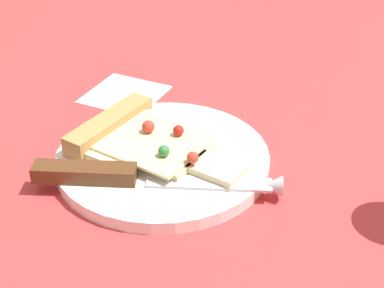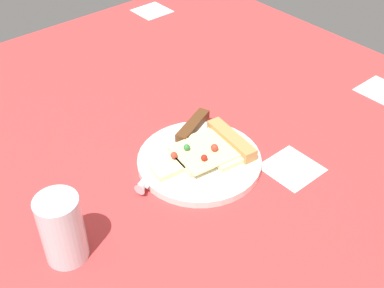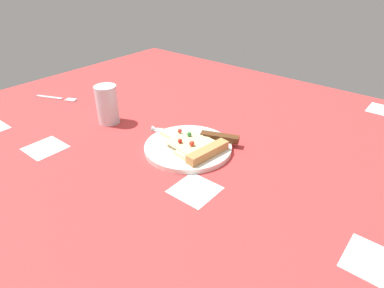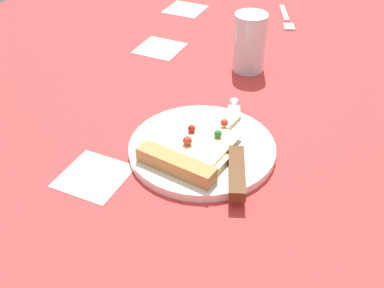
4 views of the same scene
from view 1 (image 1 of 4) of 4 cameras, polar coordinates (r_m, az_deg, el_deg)
ground_plane at (r=60.95cm, az=6.44°, el=-4.09°), size 140.15×140.15×3.00cm
plate at (r=60.82cm, az=-2.87°, el=-1.48°), size 22.13×22.13×1.33cm
pizza_slice at (r=61.33cm, az=-4.85°, el=0.39°), size 12.37×18.28×2.64cm
knife at (r=56.37cm, az=-5.90°, el=-3.16°), size 10.87×23.06×2.45cm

